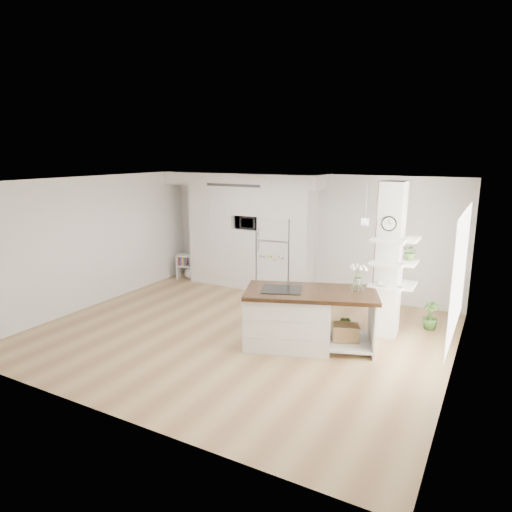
{
  "coord_description": "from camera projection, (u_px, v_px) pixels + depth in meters",
  "views": [
    {
      "loc": [
        3.93,
        -6.57,
        3.17
      ],
      "look_at": [
        -0.14,
        0.9,
        1.23
      ],
      "focal_mm": 32.0,
      "sensor_mm": 36.0,
      "label": 1
    }
  ],
  "objects": [
    {
      "name": "floor",
      "position": [
        239.0,
        333.0,
        8.16
      ],
      "size": [
        7.0,
        6.0,
        0.01
      ],
      "primitive_type": "cube",
      "color": "tan",
      "rests_on": "ground"
    },
    {
      "name": "room",
      "position": [
        238.0,
        231.0,
        7.75
      ],
      "size": [
        7.04,
        6.04,
        2.72
      ],
      "color": "white",
      "rests_on": "ground"
    },
    {
      "name": "cabinet_wall",
      "position": [
        243.0,
        224.0,
        10.79
      ],
      "size": [
        4.0,
        0.71,
        2.7
      ],
      "color": "white",
      "rests_on": "floor"
    },
    {
      "name": "refrigerator",
      "position": [
        278.0,
        254.0,
        10.51
      ],
      "size": [
        0.78,
        0.69,
        1.75
      ],
      "color": "white",
      "rests_on": "floor"
    },
    {
      "name": "column",
      "position": [
        393.0,
        262.0,
        7.72
      ],
      "size": [
        0.69,
        0.9,
        2.7
      ],
      "color": "silver",
      "rests_on": "floor"
    },
    {
      "name": "window",
      "position": [
        460.0,
        273.0,
        6.46
      ],
      "size": [
        0.0,
        2.4,
        2.4
      ],
      "primitive_type": "plane",
      "rotation": [
        1.57,
        0.0,
        -1.57
      ],
      "color": "white",
      "rests_on": "room"
    },
    {
      "name": "pendant_light",
      "position": [
        338.0,
        222.0,
        7.03
      ],
      "size": [
        0.12,
        0.12,
        0.1
      ],
      "primitive_type": "cylinder",
      "color": "white",
      "rests_on": "room"
    },
    {
      "name": "kitchen_island",
      "position": [
        295.0,
        317.0,
        7.57
      ],
      "size": [
        2.35,
        1.7,
        1.53
      ],
      "rotation": [
        0.0,
        0.0,
        0.36
      ],
      "color": "white",
      "rests_on": "floor"
    },
    {
      "name": "bookshelf",
      "position": [
        189.0,
        268.0,
        11.64
      ],
      "size": [
        0.59,
        0.43,
        0.62
      ],
      "rotation": [
        0.0,
        0.0,
        0.28
      ],
      "color": "white",
      "rests_on": "floor"
    },
    {
      "name": "floor_plant_a",
      "position": [
        345.0,
        328.0,
        7.83
      ],
      "size": [
        0.3,
        0.27,
        0.44
      ],
      "primitive_type": "imported",
      "rotation": [
        0.0,
        0.0,
        -0.37
      ],
      "color": "#3F692A",
      "rests_on": "floor"
    },
    {
      "name": "floor_plant_b",
      "position": [
        430.0,
        316.0,
        8.31
      ],
      "size": [
        0.3,
        0.3,
        0.51
      ],
      "primitive_type": "imported",
      "rotation": [
        0.0,
        0.0,
        -0.06
      ],
      "color": "#3F692A",
      "rests_on": "floor"
    },
    {
      "name": "microwave",
      "position": [
        249.0,
        222.0,
        10.66
      ],
      "size": [
        0.54,
        0.37,
        0.3
      ],
      "primitive_type": "imported",
      "color": "#2D2D2D",
      "rests_on": "cabinet_wall"
    },
    {
      "name": "shelf_plant",
      "position": [
        411.0,
        252.0,
        7.71
      ],
      "size": [
        0.27,
        0.23,
        0.3
      ],
      "primitive_type": "imported",
      "color": "#3F692A",
      "rests_on": "column"
    },
    {
      "name": "decor_bowl",
      "position": [
        384.0,
        285.0,
        7.64
      ],
      "size": [
        0.22,
        0.22,
        0.05
      ],
      "primitive_type": "imported",
      "color": "white",
      "rests_on": "column"
    }
  ]
}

